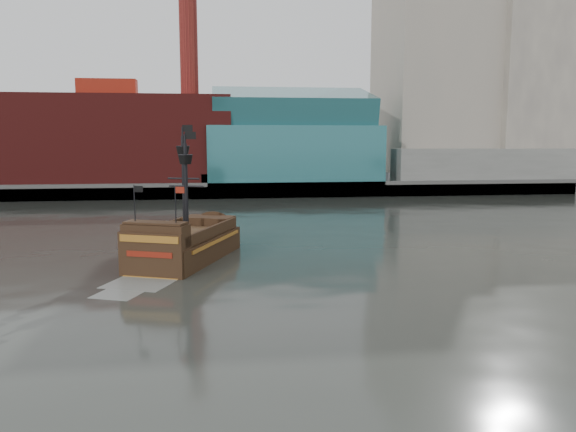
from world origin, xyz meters
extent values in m
plane|color=#242622|center=(0.00, 0.00, 0.00)|extent=(400.00, 400.00, 0.00)
cube|color=slate|center=(0.00, 92.00, 1.00)|extent=(220.00, 60.00, 2.00)
cube|color=#4C4C49|center=(0.00, 62.50, 1.30)|extent=(220.00, 1.00, 2.60)
cube|color=maroon|center=(-22.00, 72.00, 9.50)|extent=(42.00, 18.00, 15.00)
cube|color=#29686E|center=(10.00, 70.00, 7.00)|extent=(30.00, 16.00, 10.00)
cube|color=#9F9384|center=(40.00, 80.00, 25.00)|extent=(20.00, 22.00, 46.00)
cube|color=#AAA08E|center=(58.00, 76.00, 21.00)|extent=(18.00, 18.00, 38.00)
cube|color=#9F9384|center=(50.00, 97.00, 28.00)|extent=(24.00, 20.00, 52.00)
cube|color=slate|center=(48.00, 66.00, 5.00)|extent=(40.00, 6.00, 6.00)
cylinder|color=maroon|center=(-8.00, 74.00, 28.00)|extent=(3.20, 3.20, 22.00)
cube|color=#29686E|center=(10.00, 70.00, 15.00)|extent=(28.00, 14.94, 8.78)
cube|color=black|center=(-6.08, 15.50, 0.60)|extent=(9.11, 13.10, 2.62)
cube|color=#432D18|center=(-6.08, 15.50, 2.07)|extent=(8.19, 11.79, 0.30)
cube|color=black|center=(-4.32, 20.00, 2.42)|extent=(4.87, 3.82, 1.01)
cube|color=black|center=(-8.00, 10.62, 2.82)|extent=(5.05, 3.25, 1.81)
cube|color=black|center=(-8.33, 9.75, 1.21)|extent=(4.69, 2.04, 4.03)
cube|color=#AC6B21|center=(-8.39, 9.62, 2.82)|extent=(4.25, 1.73, 0.50)
cube|color=maroon|center=(-8.39, 9.62, 1.71)|extent=(3.32, 1.36, 0.40)
cylinder|color=black|center=(-6.28, 17.20, 6.15)|extent=(0.37, 0.37, 7.86)
cylinder|color=black|center=(-5.90, 13.48, 5.85)|extent=(0.37, 0.37, 7.26)
cone|color=black|center=(-6.28, 17.20, 8.87)|extent=(1.44, 1.44, 0.71)
cone|color=black|center=(-5.90, 13.48, 8.27)|extent=(1.44, 1.44, 0.71)
cube|color=black|center=(-5.86, 17.04, 10.69)|extent=(0.86, 0.36, 0.55)
cube|color=black|center=(-5.48, 13.31, 10.08)|extent=(0.86, 0.36, 0.55)
cube|color=#979D98|center=(-8.95, 8.18, 0.01)|extent=(5.31, 4.94, 0.02)
camera|label=1|loc=(-3.61, -30.25, 9.88)|focal=35.00mm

